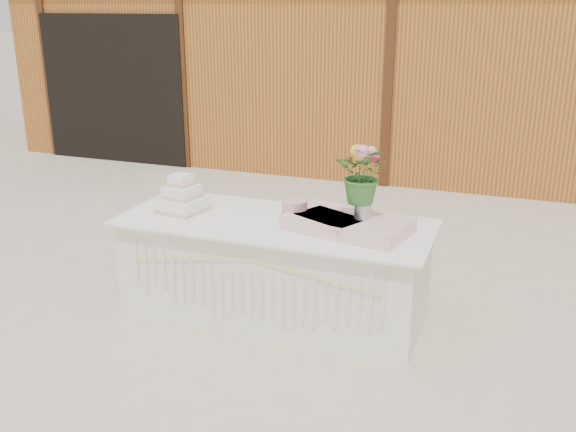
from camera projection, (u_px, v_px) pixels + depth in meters
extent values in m
plane|color=beige|center=(275.00, 313.00, 5.11)|extent=(80.00, 80.00, 0.00)
cube|color=#AF6824|center=(416.00, 60.00, 9.97)|extent=(12.00, 4.00, 3.00)
cube|color=black|center=(113.00, 90.00, 9.69)|extent=(2.40, 0.08, 2.20)
cube|color=white|center=(275.00, 269.00, 4.99)|extent=(2.28, 0.88, 0.75)
cube|color=white|center=(274.00, 223.00, 4.87)|extent=(2.40, 1.00, 0.02)
cube|color=white|center=(182.00, 205.00, 5.09)|extent=(0.37, 0.37, 0.11)
cube|color=beige|center=(183.00, 208.00, 5.10)|extent=(0.39, 0.39, 0.03)
cube|color=white|center=(182.00, 192.00, 5.06)|extent=(0.27, 0.27, 0.10)
cube|color=beige|center=(182.00, 195.00, 5.06)|extent=(0.28, 0.28, 0.03)
cube|color=white|center=(181.00, 180.00, 5.03)|extent=(0.17, 0.17, 0.09)
cube|color=beige|center=(181.00, 183.00, 5.03)|extent=(0.19, 0.19, 0.03)
cylinder|color=white|center=(295.00, 222.00, 4.84)|extent=(0.21, 0.21, 0.01)
cylinder|color=white|center=(295.00, 218.00, 4.83)|extent=(0.06, 0.06, 0.04)
cylinder|color=white|center=(295.00, 215.00, 4.82)|extent=(0.24, 0.24, 0.01)
cylinder|color=tan|center=(295.00, 208.00, 4.80)|extent=(0.19, 0.19, 0.11)
cube|color=#FFD2CD|center=(348.00, 224.00, 4.65)|extent=(0.95, 0.67, 0.11)
cylinder|color=#B0B0B4|center=(363.00, 208.00, 4.57)|extent=(0.12, 0.12, 0.16)
imported|color=#336A2A|center=(364.00, 168.00, 4.48)|extent=(0.39, 0.34, 0.42)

